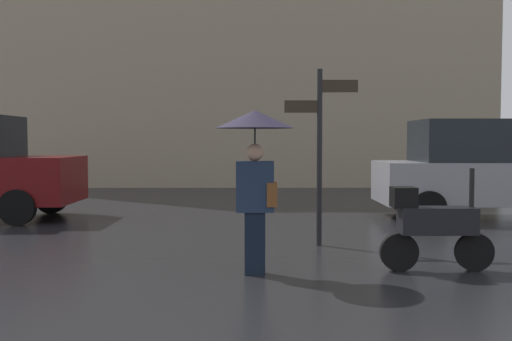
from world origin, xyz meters
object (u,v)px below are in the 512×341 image
parked_scooter (433,225)px  street_signpost (320,138)px  pedestrian_with_umbrella (255,148)px  parked_car_left (482,169)px

parked_scooter → street_signpost: size_ratio=0.52×
parked_scooter → street_signpost: (-1.16, 1.70, 1.04)m
pedestrian_with_umbrella → parked_scooter: size_ratio=1.40×
pedestrian_with_umbrella → parked_car_left: 6.69m
parked_scooter → parked_car_left: (2.44, 4.71, 0.43)m
parked_scooter → parked_car_left: bearing=79.0°
pedestrian_with_umbrella → street_signpost: size_ratio=0.73×
pedestrian_with_umbrella → parked_car_left: parked_car_left is taller
street_signpost → parked_car_left: bearing=39.9°
pedestrian_with_umbrella → street_signpost: street_signpost is taller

